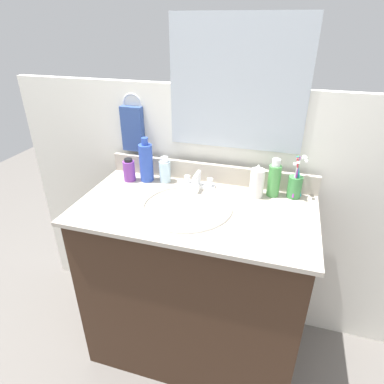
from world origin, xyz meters
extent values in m
plane|color=#66605B|center=(0.00, 0.00, 0.00)|extent=(6.00, 6.00, 0.00)
cube|color=#382316|center=(0.00, 0.00, 0.42)|extent=(0.96, 0.50, 0.84)
cube|color=#B2A899|center=(0.00, 0.00, 0.85)|extent=(1.00, 0.55, 0.02)
cube|color=#B2A899|center=(0.00, 0.26, 0.90)|extent=(1.00, 0.02, 0.09)
cube|color=white|center=(0.00, 0.32, 0.65)|extent=(2.10, 0.04, 1.30)
cube|color=#B2BCC6|center=(0.10, 0.30, 1.31)|extent=(0.60, 0.01, 0.56)
torus|color=silver|center=(-0.40, 0.30, 1.20)|extent=(0.10, 0.01, 0.10)
cube|color=#334C8C|center=(-0.40, 0.28, 1.08)|extent=(0.11, 0.04, 0.22)
torus|color=white|center=(-0.04, -0.01, 0.86)|extent=(0.40, 0.40, 0.02)
ellipsoid|color=white|center=(-0.04, -0.01, 0.82)|extent=(0.34, 0.34, 0.11)
cylinder|color=#B2B5BA|center=(-0.04, -0.01, 0.78)|extent=(0.04, 0.04, 0.01)
cube|color=silver|center=(-0.04, 0.19, 0.86)|extent=(0.16, 0.05, 0.01)
cylinder|color=silver|center=(-0.04, 0.19, 0.90)|extent=(0.02, 0.02, 0.06)
cylinder|color=silver|center=(-0.04, 0.15, 0.93)|extent=(0.02, 0.09, 0.02)
cylinder|color=silver|center=(-0.09, 0.19, 0.89)|extent=(0.03, 0.03, 0.04)
cylinder|color=silver|center=(0.02, 0.19, 0.89)|extent=(0.03, 0.03, 0.04)
cylinder|color=#4C9E4C|center=(0.30, 0.20, 0.93)|extent=(0.05, 0.05, 0.14)
cylinder|color=white|center=(0.30, 0.20, 1.02)|extent=(0.04, 0.04, 0.03)
cylinder|color=#7A3899|center=(-0.38, 0.16, 0.91)|extent=(0.06, 0.06, 0.10)
cylinder|color=black|center=(-0.38, 0.16, 0.96)|extent=(0.04, 0.04, 0.01)
cylinder|color=#2D4CB2|center=(-0.29, 0.18, 0.95)|extent=(0.06, 0.06, 0.18)
cylinder|color=#2D4CB2|center=(-0.29, 0.18, 1.06)|extent=(0.03, 0.03, 0.03)
cylinder|color=white|center=(0.23, 0.17, 0.92)|extent=(0.06, 0.06, 0.13)
cone|color=white|center=(0.23, 0.17, 1.00)|extent=(0.03, 0.03, 0.02)
cylinder|color=silver|center=(-0.21, 0.20, 0.91)|extent=(0.05, 0.05, 0.10)
cylinder|color=white|center=(-0.21, 0.20, 0.97)|extent=(0.04, 0.04, 0.02)
cylinder|color=#3F8C47|center=(0.40, 0.21, 0.91)|extent=(0.06, 0.06, 0.10)
cylinder|color=white|center=(0.39, 0.20, 0.95)|extent=(0.02, 0.03, 0.16)
cube|color=white|center=(0.38, 0.20, 1.02)|extent=(0.01, 0.02, 0.01)
cylinder|color=#26B2B2|center=(0.41, 0.21, 0.96)|extent=(0.05, 0.02, 0.18)
cube|color=white|center=(0.42, 0.20, 1.04)|extent=(0.01, 0.02, 0.01)
cylinder|color=#D8333F|center=(0.40, 0.22, 0.96)|extent=(0.03, 0.06, 0.18)
cube|color=white|center=(0.41, 0.25, 1.03)|extent=(0.01, 0.02, 0.01)
cylinder|color=green|center=(0.40, 0.22, 0.96)|extent=(0.03, 0.04, 0.19)
cube|color=white|center=(0.42, 0.24, 1.04)|extent=(0.01, 0.02, 0.01)
cylinder|color=#B23FBF|center=(0.39, 0.20, 0.96)|extent=(0.01, 0.05, 0.18)
cube|color=white|center=(0.39, 0.18, 1.03)|extent=(0.01, 0.02, 0.01)
cylinder|color=blue|center=(0.40, 0.22, 0.96)|extent=(0.04, 0.03, 0.18)
cube|color=white|center=(0.42, 0.23, 1.04)|extent=(0.01, 0.02, 0.01)
camera|label=1|loc=(0.33, -1.14, 1.56)|focal=30.60mm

